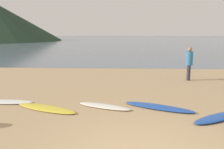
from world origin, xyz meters
The scene contains 8 objects.
ground_plane centered at (0.00, 10.00, -0.10)m, with size 120.00×120.00×0.20m, color tan.
ocean_water centered at (0.00, 61.50, 0.00)m, with size 140.00×100.00×0.01m, color slate.
surfboard_0 centered at (-4.54, 3.49, 0.04)m, with size 1.98×0.53×0.07m, color white.
surfboard_1 centered at (-2.86, 2.85, 0.04)m, with size 2.34×0.57×0.07m, color yellow.
surfboard_2 centered at (-0.95, 3.13, 0.04)m, with size 1.90×0.46×0.09m, color silver.
surfboard_3 centered at (0.87, 3.12, 0.05)m, with size 2.38×0.54×0.09m, color #1E479E.
surfboard_4 centered at (2.51, 2.24, 0.05)m, with size 2.04×0.49×0.09m, color #1E479E.
person_1 centered at (3.09, 7.75, 1.02)m, with size 0.35×0.35×1.73m.
Camera 1 is at (-0.34, -4.52, 2.56)m, focal length 37.99 mm.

